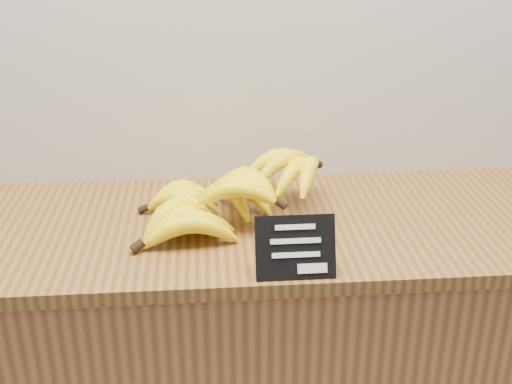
% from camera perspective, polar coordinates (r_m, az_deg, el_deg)
% --- Properties ---
extents(counter_top, '(1.49, 0.54, 0.03)m').
position_cam_1_polar(counter_top, '(1.42, -0.16, -3.04)').
color(counter_top, brown).
rests_on(counter_top, counter).
extents(chalkboard_sign, '(0.15, 0.05, 0.11)m').
position_cam_1_polar(chalkboard_sign, '(1.19, 3.53, -4.94)').
color(chalkboard_sign, black).
rests_on(chalkboard_sign, counter_top).
extents(banana_pile, '(0.48, 0.31, 0.12)m').
position_cam_1_polar(banana_pile, '(1.40, -2.21, -0.27)').
color(banana_pile, '#FFED0A').
rests_on(banana_pile, counter_top).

